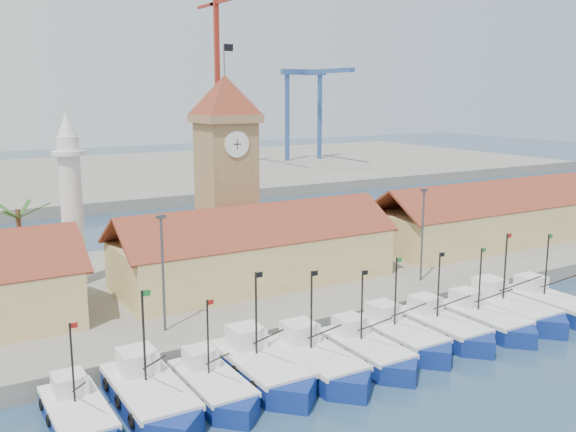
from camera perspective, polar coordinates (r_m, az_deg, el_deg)
ground at (r=47.29m, az=8.74°, el=-13.52°), size 400.00×400.00×0.00m
quay at (r=66.08m, az=-4.60°, el=-5.55°), size 140.00×32.00×1.50m
terminal at (r=146.81m, az=-19.62°, el=3.09°), size 240.00×80.00×2.00m
boat_0 at (r=41.28m, az=-18.10°, el=-16.73°), size 3.22×8.82×6.67m
boat_1 at (r=42.09m, az=-12.04°, el=-15.63°), size 3.86×10.58×8.01m
boat_2 at (r=43.07m, az=-6.57°, el=-14.99°), size 3.28×8.99×6.81m
boat_3 at (r=45.08m, az=-2.22°, el=-13.52°), size 3.83×10.50×7.94m
boat_4 at (r=46.15m, az=2.70°, el=-12.96°), size 3.72×10.18×7.70m
boat_5 at (r=48.31m, az=7.13°, el=-11.97°), size 3.45×9.46×7.16m
boat_6 at (r=51.35m, az=10.07°, el=-10.62°), size 3.56×9.74×7.37m
boat_7 at (r=53.84m, az=13.74°, el=-9.74°), size 3.52×9.65×7.30m
boat_8 at (r=56.46m, az=17.16°, el=-8.94°), size 3.48×9.54×7.22m
boat_9 at (r=59.46m, az=19.23°, el=-7.98°), size 3.83×10.50×7.94m
boat_10 at (r=62.29m, az=22.43°, el=-7.38°), size 3.64×9.98×7.55m
hall_center at (r=61.77m, az=-3.00°, el=-3.59°), size 27.04×10.13×7.61m
hall_right at (r=81.33m, az=17.37°, el=-0.53°), size 31.20×10.13×7.61m
clock_tower at (r=65.60m, az=-5.52°, el=4.32°), size 5.80×5.80×22.70m
minaret at (r=63.05m, az=-18.70°, el=1.47°), size 3.00×3.00×16.30m
palm_tree at (r=60.94m, az=-22.69°, el=-2.46°), size 5.60×5.03×8.39m
lamp_posts at (r=54.67m, az=1.35°, el=-2.82°), size 80.70×0.25×9.03m
crane_red_right at (r=150.67m, az=-6.11°, el=13.80°), size 1.00×32.91×45.19m
gantry at (r=165.97m, az=2.04°, el=11.15°), size 13.00×22.00×23.20m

